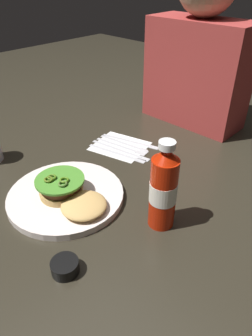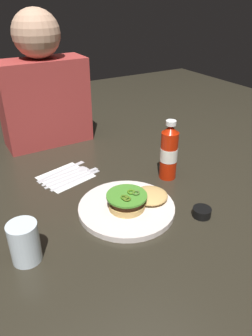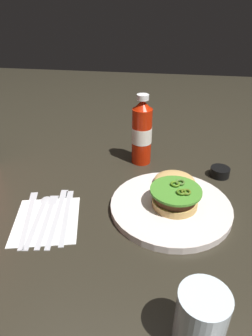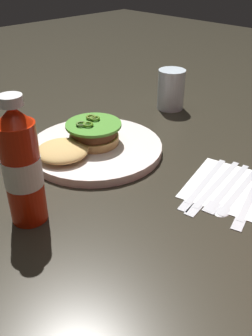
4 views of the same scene
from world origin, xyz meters
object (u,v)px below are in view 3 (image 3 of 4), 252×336
condiment_cup (221,172)px  butter_knife (60,211)px  water_glass (204,321)px  napkin (48,220)px  dinner_plate (172,207)px  steak_knife (31,213)px  fork_utensil (50,214)px  burger_sandwich (177,191)px  ketchup_bottle (143,133)px  table_knife (68,211)px  spoon_utensil (42,212)px

condiment_cup → butter_knife: 0.47m
water_glass → napkin: size_ratio=0.65×
dinner_plate → steak_knife: bearing=102.3°
fork_utensil → steak_knife: (-0.00, 0.05, 0.00)m
water_glass → fork_utensil: bearing=53.6°
water_glass → napkin: water_glass is taller
dinner_plate → burger_sandwich: bearing=-16.5°
burger_sandwich → butter_knife: (-0.08, 0.27, -0.03)m
condiment_cup → steak_knife: size_ratio=0.27×
ketchup_bottle → table_knife: bearing=152.0°
dinner_plate → fork_utensil: dinner_plate is taller
dinner_plate → napkin: 0.30m
water_glass → steak_knife: water_glass is taller
ketchup_bottle → burger_sandwich: bearing=-152.0°
burger_sandwich → butter_knife: 0.29m
napkin → steak_knife: (0.01, 0.05, 0.00)m
table_knife → steak_knife: 0.09m
condiment_cup → napkin: bearing=122.4°
steak_knife → condiment_cup: bearing=-61.8°
table_knife → spoon_utensil: bearing=101.2°
dinner_plate → butter_knife: dinner_plate is taller
burger_sandwich → ketchup_bottle: bearing=28.0°
fork_utensil → butter_knife: bearing=-56.3°
dinner_plate → table_knife: bearing=101.8°
spoon_utensil → steak_knife: bearing=110.9°
ketchup_bottle → spoon_utensil: 0.37m
condiment_cup → table_knife: size_ratio=0.27×
napkin → fork_utensil: bearing=10.0°
steak_knife → fork_utensil: bearing=-85.0°
dinner_plate → butter_knife: bearing=101.7°
dinner_plate → water_glass: (-0.31, -0.05, 0.04)m
napkin → fork_utensil: 0.02m
dinner_plate → ketchup_bottle: size_ratio=1.36×
napkin → steak_knife: size_ratio=0.81×
burger_sandwich → condiment_cup: (0.15, -0.13, -0.02)m
steak_knife → butter_knife: bearing=-75.3°
condiment_cup → butter_knife: size_ratio=0.25×
ketchup_bottle → steak_knife: 0.39m
napkin → table_knife: bearing=-45.4°
table_knife → fork_utensil: bearing=113.6°
burger_sandwich → steak_knife: bearing=106.4°
burger_sandwich → fork_utensil: bearing=108.1°
butter_knife → dinner_plate: bearing=-78.3°
water_glass → spoon_utensil: (0.25, 0.36, -0.05)m
burger_sandwich → table_knife: 0.27m
condiment_cup → spoon_utensil: condiment_cup is taller
burger_sandwich → steak_knife: burger_sandwich is taller
table_knife → butter_knife: (-0.00, 0.02, 0.00)m
spoon_utensil → steak_knife: 0.03m
ketchup_bottle → butter_knife: (-0.28, 0.17, -0.09)m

